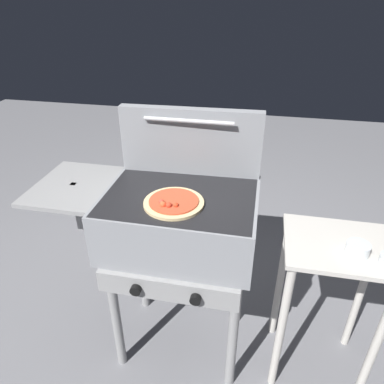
# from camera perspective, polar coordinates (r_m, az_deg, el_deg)

# --- Properties ---
(ground_plane) EXTENTS (8.00, 8.00, 0.00)m
(ground_plane) POSITION_cam_1_polar(r_m,az_deg,el_deg) (2.07, -1.47, -22.49)
(ground_plane) COLOR gray
(grill) EXTENTS (0.96, 0.53, 0.90)m
(grill) POSITION_cam_1_polar(r_m,az_deg,el_deg) (1.54, -2.38, -5.13)
(grill) COLOR gray
(grill) RESTS_ON ground_plane
(grill_lid_open) EXTENTS (0.63, 0.09, 0.30)m
(grill_lid_open) POSITION_cam_1_polar(r_m,az_deg,el_deg) (1.58, -0.22, 8.14)
(grill_lid_open) COLOR gray
(grill_lid_open) RESTS_ON grill
(pizza_pepperoni) EXTENTS (0.24, 0.24, 0.03)m
(pizza_pepperoni) POSITION_cam_1_polar(r_m,az_deg,el_deg) (1.39, -3.01, -1.70)
(pizza_pepperoni) COLOR beige
(pizza_pepperoni) RESTS_ON grill
(prep_table) EXTENTS (0.44, 0.36, 0.75)m
(prep_table) POSITION_cam_1_polar(r_m,az_deg,el_deg) (1.69, 21.36, -13.48)
(prep_table) COLOR beige
(prep_table) RESTS_ON ground_plane
(topping_bowl_far) EXTENTS (0.09, 0.09, 0.04)m
(topping_bowl_far) POSITION_cam_1_polar(r_m,az_deg,el_deg) (1.52, 25.11, -8.32)
(topping_bowl_far) COLOR silver
(topping_bowl_far) RESTS_ON prep_table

